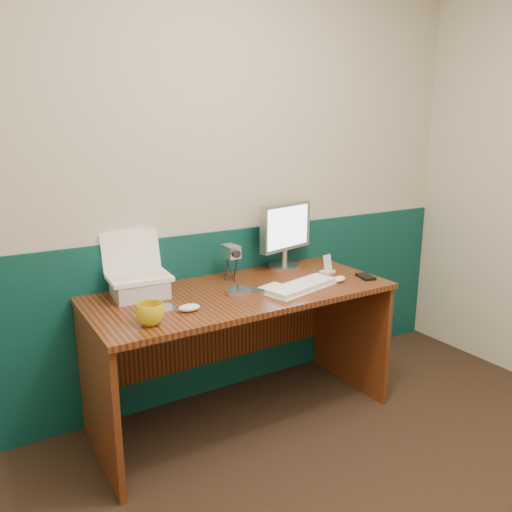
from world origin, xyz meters
TOP-DOWN VIEW (x-y plane):
  - back_wall at (0.00, 1.75)m, footprint 3.50×0.04m
  - wainscot at (0.00, 1.74)m, footprint 3.48×0.02m
  - desk at (-0.06, 1.38)m, footprint 1.60×0.70m
  - laptop_riser at (-0.55, 1.56)m, footprint 0.27×0.24m
  - laptop at (-0.55, 1.56)m, footprint 0.31×0.25m
  - monitor at (0.38, 1.63)m, footprint 0.42×0.21m
  - keyboard at (0.22, 1.23)m, footprint 0.45×0.25m
  - mouse_right at (0.48, 1.23)m, footprint 0.11×0.08m
  - mouse_left at (-0.43, 1.24)m, footprint 0.11×0.08m
  - mug at (-0.64, 1.17)m, footprint 0.15×0.15m
  - camcorder at (-0.02, 1.57)m, footprint 0.10×0.15m
  - cd_spindle at (-0.11, 1.33)m, footprint 0.12×0.12m
  - cd_loose_a at (-0.51, 1.34)m, footprint 0.13×0.13m
  - cd_loose_b at (0.02, 1.34)m, footprint 0.12×0.12m
  - pen at (0.34, 1.31)m, footprint 0.12×0.04m
  - papers at (0.11, 1.34)m, footprint 0.16×0.13m
  - dock at (0.53, 1.40)m, footprint 0.09×0.07m
  - music_player at (0.53, 1.40)m, footprint 0.06×0.04m
  - pda at (0.66, 1.21)m, footprint 0.10×0.13m

SIDE VIEW (x-z plane):
  - desk at x=-0.06m, z-range 0.00..0.75m
  - wainscot at x=0.00m, z-range 0.00..1.00m
  - cd_loose_b at x=0.02m, z-range 0.75..0.75m
  - cd_loose_a at x=-0.51m, z-range 0.75..0.75m
  - papers at x=0.11m, z-range 0.75..0.75m
  - pen at x=0.34m, z-range 0.75..0.76m
  - pda at x=0.66m, z-range 0.75..0.76m
  - dock at x=0.53m, z-range 0.75..0.77m
  - keyboard at x=0.22m, z-range 0.75..0.77m
  - cd_spindle at x=-0.11m, z-range 0.75..0.78m
  - mouse_right at x=0.48m, z-range 0.75..0.78m
  - mouse_left at x=-0.43m, z-range 0.75..0.78m
  - laptop_riser at x=-0.55m, z-range 0.75..0.84m
  - mug at x=-0.64m, z-range 0.75..0.85m
  - music_player at x=0.53m, z-range 0.76..0.86m
  - camcorder at x=-0.02m, z-range 0.75..0.97m
  - monitor at x=0.38m, z-range 0.75..1.15m
  - laptop at x=-0.55m, z-range 0.84..1.09m
  - back_wall at x=0.00m, z-range 0.00..2.50m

